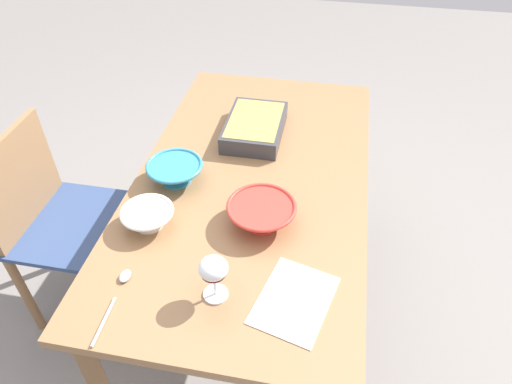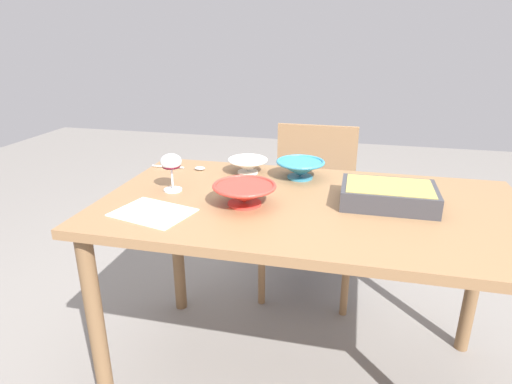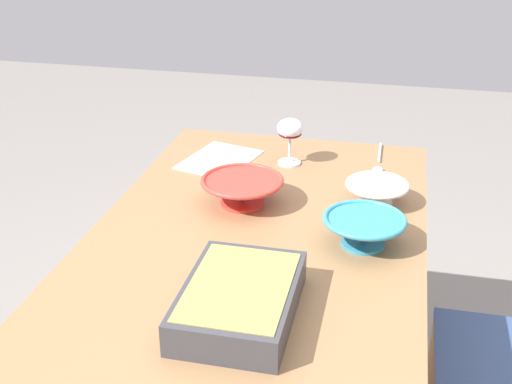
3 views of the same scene
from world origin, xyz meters
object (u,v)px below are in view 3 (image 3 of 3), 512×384
dining_table (250,282)px  serving_spoon (379,164)px  wine_glass (290,131)px  serving_bowl (364,229)px  casserole_dish (240,298)px  small_bowl (242,189)px  napkin (219,160)px  mixing_bowl (377,192)px

dining_table → serving_spoon: (-0.54, 0.26, 0.10)m
wine_glass → dining_table: bearing=0.0°
serving_bowl → serving_spoon: 0.47m
casserole_dish → serving_spoon: (-0.79, 0.22, -0.03)m
wine_glass → casserole_dish: wine_glass is taller
small_bowl → napkin: 0.30m
wine_glass → small_bowl: wine_glass is taller
small_bowl → serving_bowl: same height
casserole_dish → serving_spoon: bearing=164.7°
casserole_dish → napkin: bearing=-161.5°
serving_spoon → napkin: bearing=-82.7°
wine_glass → napkin: 0.23m
mixing_bowl → napkin: size_ratio=0.68×
small_bowl → serving_spoon: 0.46m
mixing_bowl → casserole_dish: bearing=-22.6°
wine_glass → casserole_dish: 0.76m
serving_bowl → napkin: size_ratio=0.80×
casserole_dish → serving_spoon: 0.82m
serving_bowl → napkin: bearing=-132.0°
napkin → small_bowl: bearing=27.0°
serving_bowl → serving_spoon: serving_bowl is taller
serving_bowl → serving_spoon: size_ratio=0.81×
dining_table → mixing_bowl: mixing_bowl is taller
dining_table → small_bowl: small_bowl is taller
dining_table → napkin: napkin is taller
serving_spoon → napkin: 0.47m
dining_table → mixing_bowl: (-0.29, 0.26, 0.13)m
casserole_dish → napkin: (-0.73, -0.25, -0.04)m
small_bowl → wine_glass: bearing=166.3°
serving_bowl → serving_spoon: bearing=179.1°
serving_bowl → napkin: 0.61m
casserole_dish → serving_bowl: bearing=147.0°
casserole_dish → serving_bowl: serving_bowl is taller
serving_spoon → serving_bowl: bearing=-0.9°
mixing_bowl → serving_bowl: bearing=-4.1°
casserole_dish → mixing_bowl: bearing=157.4°
wine_glass → serving_spoon: (-0.04, 0.26, -0.09)m
dining_table → casserole_dish: 0.29m
wine_glass → small_bowl: 0.30m
napkin → wine_glass: bearing=95.8°
mixing_bowl → serving_spoon: 0.25m
dining_table → napkin: bearing=-156.7°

